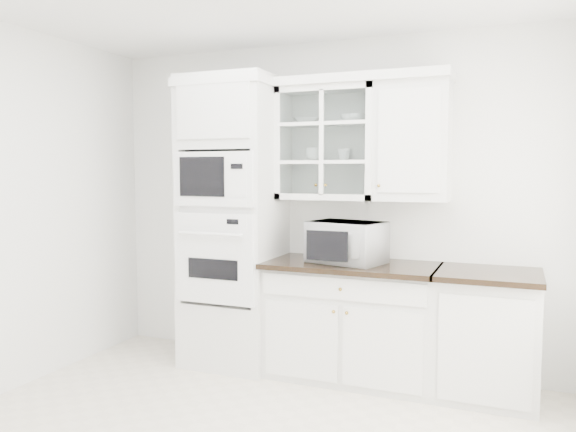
% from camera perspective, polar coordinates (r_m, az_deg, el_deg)
% --- Properties ---
extents(room_shell, '(4.00, 3.50, 2.70)m').
position_cam_1_polar(room_shell, '(3.49, -2.37, 7.06)').
color(room_shell, white).
rests_on(room_shell, ground).
extents(oven_column, '(0.76, 0.68, 2.40)m').
position_cam_1_polar(oven_column, '(4.73, -5.61, -0.65)').
color(oven_column, silver).
rests_on(oven_column, ground).
extents(base_cabinet_run, '(1.32, 0.67, 0.92)m').
position_cam_1_polar(base_cabinet_run, '(4.50, 6.52, -10.46)').
color(base_cabinet_run, silver).
rests_on(base_cabinet_run, ground).
extents(extra_base_cabinet, '(0.72, 0.67, 0.92)m').
position_cam_1_polar(extra_base_cabinet, '(4.35, 19.55, -11.23)').
color(extra_base_cabinet, silver).
rests_on(extra_base_cabinet, ground).
extents(upper_cabinet_glass, '(0.80, 0.33, 0.90)m').
position_cam_1_polar(upper_cabinet_glass, '(4.56, 4.10, 7.36)').
color(upper_cabinet_glass, silver).
rests_on(upper_cabinet_glass, room_shell).
extents(upper_cabinet_solid, '(0.55, 0.33, 0.90)m').
position_cam_1_polar(upper_cabinet_solid, '(4.39, 12.56, 7.36)').
color(upper_cabinet_solid, silver).
rests_on(upper_cabinet_solid, room_shell).
extents(crown_molding, '(2.14, 0.38, 0.07)m').
position_cam_1_polar(crown_molding, '(4.62, 2.77, 13.38)').
color(crown_molding, white).
rests_on(crown_molding, room_shell).
extents(countertop_microwave, '(0.65, 0.58, 0.32)m').
position_cam_1_polar(countertop_microwave, '(4.38, 6.08, -2.63)').
color(countertop_microwave, white).
rests_on(countertop_microwave, base_cabinet_run).
extents(bowl_a, '(0.25, 0.25, 0.05)m').
position_cam_1_polar(bowl_a, '(4.63, 1.92, 9.62)').
color(bowl_a, white).
rests_on(bowl_a, upper_cabinet_glass).
extents(bowl_b, '(0.26, 0.26, 0.06)m').
position_cam_1_polar(bowl_b, '(4.51, 6.66, 9.80)').
color(bowl_b, white).
rests_on(bowl_b, upper_cabinet_glass).
extents(cup_a, '(0.16, 0.16, 0.11)m').
position_cam_1_polar(cup_a, '(4.58, 2.70, 6.27)').
color(cup_a, white).
rests_on(cup_a, upper_cabinet_glass).
extents(cup_b, '(0.12, 0.12, 0.10)m').
position_cam_1_polar(cup_b, '(4.53, 5.72, 6.21)').
color(cup_b, white).
rests_on(cup_b, upper_cabinet_glass).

